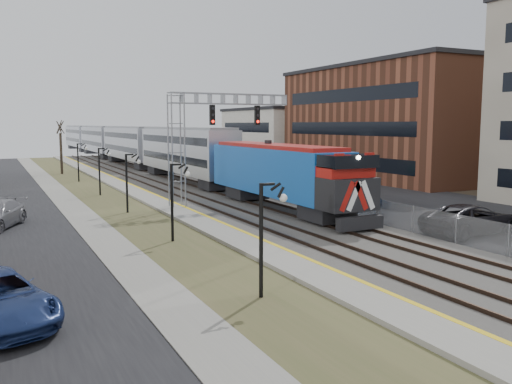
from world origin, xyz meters
TOP-DOWN VIEW (x-y plane):
  - street_west at (-11.50, 35.00)m, footprint 7.00×120.00m
  - sidewalk at (-7.00, 35.00)m, footprint 2.00×120.00m
  - grass_median at (-4.00, 35.00)m, footprint 4.00×120.00m
  - platform at (-1.00, 35.00)m, footprint 2.00×120.00m
  - ballast_bed at (4.00, 35.00)m, footprint 8.00×120.00m
  - parking_lot at (16.00, 35.00)m, footprint 16.00×120.00m
  - platform_edge at (-0.12, 35.00)m, footprint 0.24×120.00m
  - track_near at (2.00, 35.00)m, footprint 1.58×120.00m
  - track_far at (5.50, 35.00)m, footprint 1.58×120.00m
  - train at (5.50, 70.99)m, footprint 3.00×108.65m
  - signal_gantry at (1.22, 27.99)m, footprint 9.00×1.07m
  - lampposts at (-4.00, 18.29)m, footprint 0.14×62.14m
  - fence at (8.20, 35.00)m, footprint 0.04×120.00m
  - buildings_east at (30.00, 31.18)m, footprint 16.00×76.00m
  - car_lot_c at (11.18, 12.77)m, footprint 5.95×2.98m
  - car_lot_d at (10.91, 22.53)m, footprint 4.96×3.49m
  - car_lot_e at (11.96, 26.01)m, footprint 4.58×1.93m
  - car_lot_f at (10.76, 39.91)m, footprint 4.71×2.64m

SIDE VIEW (x-z plane):
  - street_west at x=-11.50m, z-range 0.00..0.04m
  - parking_lot at x=16.00m, z-range 0.00..0.04m
  - grass_median at x=-4.00m, z-range 0.00..0.06m
  - sidewalk at x=-7.00m, z-range 0.00..0.08m
  - ballast_bed at x=4.00m, z-range 0.00..0.20m
  - platform at x=-1.00m, z-range 0.00..0.24m
  - platform_edge at x=-0.12m, z-range 0.24..0.25m
  - track_near at x=2.00m, z-range 0.20..0.35m
  - track_far at x=5.50m, z-range 0.20..0.35m
  - car_lot_d at x=10.91m, z-range 0.00..1.33m
  - car_lot_f at x=10.76m, z-range 0.00..1.47m
  - car_lot_e at x=11.96m, z-range 0.00..1.54m
  - fence at x=8.20m, z-range 0.00..1.60m
  - car_lot_c at x=11.18m, z-range 0.00..1.62m
  - lampposts at x=-4.00m, z-range 0.00..4.00m
  - train at x=5.50m, z-range 0.28..5.60m
  - signal_gantry at x=1.22m, z-range 1.51..9.66m
  - buildings_east at x=30.00m, z-range -1.19..13.81m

